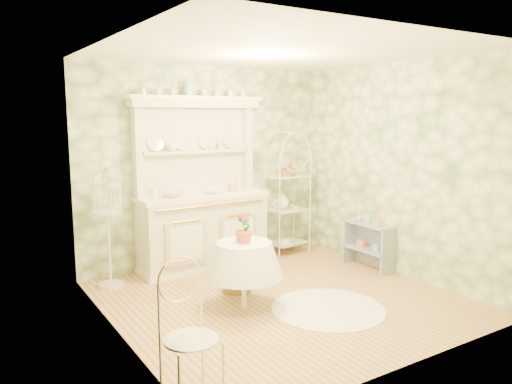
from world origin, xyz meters
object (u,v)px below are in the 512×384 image
bakers_rack (287,191)px  side_shelf (368,247)px  kitchen_dresser (202,184)px  round_table (244,280)px  cafe_chair (191,338)px  birdcage_stand (108,225)px  floor_basket (237,283)px

bakers_rack → side_shelf: bearing=-76.6°
kitchen_dresser → bakers_rack: 1.41m
bakers_rack → kitchen_dresser: bearing=172.8°
kitchen_dresser → round_table: (-0.26, -1.51, -0.84)m
round_table → side_shelf: bearing=7.8°
cafe_chair → birdcage_stand: (0.20, 2.71, 0.29)m
kitchen_dresser → side_shelf: kitchen_dresser is taller
side_shelf → cafe_chair: 3.71m
round_table → birdcage_stand: (-1.02, 1.42, 0.44)m
kitchen_dresser → floor_basket: size_ratio=7.41×
floor_basket → kitchen_dresser: bearing=85.4°
floor_basket → round_table: bearing=-111.4°
side_shelf → floor_basket: side_shelf is taller
bakers_rack → cafe_chair: (-2.88, -2.81, -0.46)m
side_shelf → cafe_chair: cafe_chair is taller
cafe_chair → floor_basket: size_ratio=2.99×
kitchen_dresser → birdcage_stand: kitchen_dresser is taller
kitchen_dresser → floor_basket: (-0.09, -1.06, -1.04)m
side_shelf → cafe_chair: bearing=-159.7°
bakers_rack → cafe_chair: bakers_rack is taller
kitchen_dresser → side_shelf: bearing=-33.1°
bakers_rack → birdcage_stand: 2.69m
birdcage_stand → bakers_rack: bearing=2.1°
birdcage_stand → floor_basket: bearing=-39.0°
kitchen_dresser → floor_basket: bearing=-94.6°
kitchen_dresser → round_table: bearing=-99.8°
kitchen_dresser → bakers_rack: kitchen_dresser is taller
cafe_chair → kitchen_dresser: bearing=61.4°
kitchen_dresser → bakers_rack: size_ratio=1.24×
side_shelf → birdcage_stand: bearing=155.3°
kitchen_dresser → floor_basket: kitchen_dresser is taller
cafe_chair → floor_basket: 2.26m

